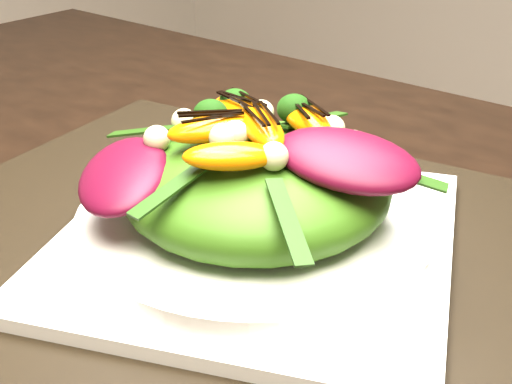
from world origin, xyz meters
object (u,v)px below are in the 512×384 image
Objects in this scene: lettuce_mound at (256,185)px; orange_segment at (271,117)px; dining_table at (254,291)px; salad_bowl at (256,222)px; plate_base at (256,239)px; placemat at (256,248)px.

lettuce_mound is 0.05m from orange_segment.
dining_table is 0.08m from lettuce_mound.
plate_base is at bearing 0.00° from salad_bowl.
plate_base is 1.46× the size of lettuce_mound.
orange_segment is at bearing 111.12° from placemat.
lettuce_mound is (-0.01, 0.02, 0.08)m from dining_table.
lettuce_mound is at bearing -68.88° from orange_segment.
plate_base is (0.00, 0.00, 0.01)m from placemat.
dining_table reaches higher than orange_segment.
salad_bowl reaches higher than plate_base.
plate_base is (-0.01, 0.02, 0.03)m from dining_table.
dining_table is 0.13m from orange_segment.
placemat is 0.10m from orange_segment.
salad_bowl is at bearing -68.88° from orange_segment.
plate_base is at bearing 125.15° from dining_table.
dining_table is 25.36× the size of orange_segment.
dining_table is at bearing -54.85° from lettuce_mound.
lettuce_mound is (0.00, 0.00, 0.05)m from placemat.
orange_segment is at bearing 116.95° from dining_table.
placemat is 1.98× the size of plate_base.
plate_base is 1.08× the size of salad_bowl.
dining_table reaches higher than placemat.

